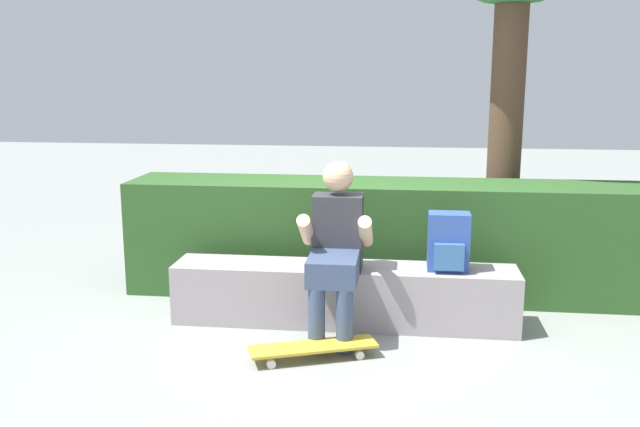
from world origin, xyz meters
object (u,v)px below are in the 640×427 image
(bench_main, at_px, (344,295))
(backpack_on_bench, at_px, (448,243))
(skateboard_near_person, at_px, (313,347))
(person_skater, at_px, (336,245))

(bench_main, distance_m, backpack_on_bench, 0.82)
(bench_main, bearing_deg, skateboard_near_person, -101.60)
(skateboard_near_person, xyz_separation_m, backpack_on_bench, (0.85, 0.64, 0.54))
(skateboard_near_person, bearing_deg, person_skater, 78.16)
(skateboard_near_person, relative_size, backpack_on_bench, 2.05)
(skateboard_near_person, distance_m, backpack_on_bench, 1.20)
(bench_main, xyz_separation_m, skateboard_near_person, (-0.13, -0.65, -0.14))
(person_skater, xyz_separation_m, backpack_on_bench, (0.76, 0.19, -0.01))
(backpack_on_bench, bearing_deg, skateboard_near_person, -142.91)
(bench_main, relative_size, skateboard_near_person, 2.96)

